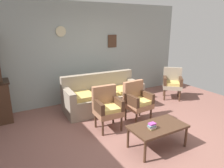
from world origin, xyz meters
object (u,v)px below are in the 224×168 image
Objects in this scene: wingback_chair_by_fireplace at (172,82)px; book_stack_on_table at (152,126)px; armchair_near_cabinet at (137,100)px; floral_couch at (103,97)px; armchair_by_doorway at (107,106)px; coffee_table at (158,128)px; floor_vase_by_wall at (169,80)px.

book_stack_on_table is at bearing -141.92° from wingback_chair_by_fireplace.
floral_couch is at bearing 110.67° from armchair_near_cabinet.
coffee_table is at bearing -67.35° from armchair_by_doorway.
armchair_by_doorway reaches higher than floor_vase_by_wall.
book_stack_on_table is at bearing -168.09° from coffee_table.
floral_couch is 2.23× the size of armchair_near_cabinet.
armchair_near_cabinet is at bearing 65.70° from book_stack_on_table.
floral_couch is 2.17m from wingback_chair_by_fireplace.
wingback_chair_by_fireplace is 0.92m from floor_vase_by_wall.
floor_vase_by_wall is at bearing 24.07° from armchair_by_doorway.
floral_couch is 2.23× the size of wingback_chair_by_fireplace.
wingback_chair_by_fireplace is 6.47× the size of book_stack_on_table.
floor_vase_by_wall reaches higher than coffee_table.
coffee_table is 3.62m from floor_vase_by_wall.
wingback_chair_by_fireplace is (2.54, 0.69, 0.00)m from armchair_by_doorway.
coffee_table is (-2.10, -1.74, -0.12)m from wingback_chair_by_fireplace.
floral_couch is 1.05m from armchair_near_cabinet.
book_stack_on_table is at bearing -93.41° from floral_couch.
book_stack_on_table is (-0.17, -0.04, 0.09)m from coffee_table.
book_stack_on_table reaches higher than coffee_table.
wingback_chair_by_fireplace reaches higher than coffee_table.
wingback_chair_by_fireplace is at bearing 38.08° from book_stack_on_table.
floral_couch and armchair_near_cabinet have the same top height.
armchair_near_cabinet reaches higher than coffee_table.
coffee_table is at bearing 11.91° from book_stack_on_table.
wingback_chair_by_fireplace is (2.15, -0.28, 0.17)m from floral_couch.
armchair_near_cabinet reaches higher than book_stack_on_table.
floral_couch reaches higher than floor_vase_by_wall.
armchair_near_cabinet is at bearing 72.90° from coffee_table.
armchair_near_cabinet is at bearing -149.35° from floor_vase_by_wall.
armchair_by_doorway reaches higher than coffee_table.
floral_couch and wingback_chair_by_fireplace have the same top height.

